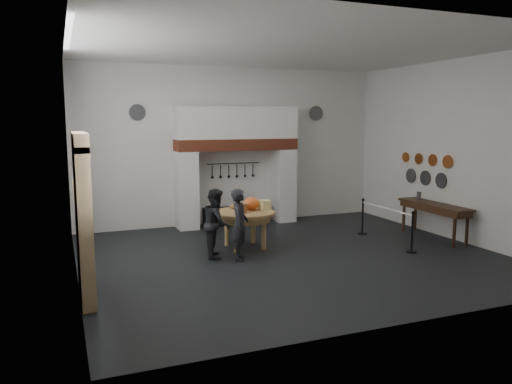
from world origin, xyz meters
name	(u,v)px	position (x,y,z in m)	size (l,w,h in m)	color
floor	(291,256)	(0.00, 0.00, 0.00)	(9.00, 8.00, 0.02)	black
ceiling	(294,48)	(0.00, 0.00, 4.50)	(9.00, 8.00, 0.02)	silver
wall_back	(233,146)	(0.00, 4.00, 2.25)	(9.00, 0.02, 4.50)	silver
wall_front	(414,173)	(0.00, -4.00, 2.25)	(9.00, 0.02, 4.50)	silver
wall_left	(71,161)	(-4.50, 0.00, 2.25)	(0.02, 8.00, 4.50)	silver
wall_right	(455,150)	(4.50, 0.00, 2.25)	(0.02, 8.00, 4.50)	silver
chimney_pier_left	(187,190)	(-1.48, 3.65, 1.07)	(0.55, 0.70, 2.15)	silver
chimney_pier_right	(284,185)	(1.48, 3.65, 1.07)	(0.55, 0.70, 2.15)	silver
hearth_brick_band	(237,144)	(0.00, 3.65, 2.31)	(3.50, 0.72, 0.32)	#9E442B
chimney_hood	(236,123)	(0.00, 3.65, 2.92)	(3.50, 0.70, 0.90)	silver
iron_range	(236,215)	(0.00, 3.72, 0.25)	(1.90, 0.45, 0.50)	black
utensil_rail	(234,163)	(0.00, 3.92, 1.75)	(0.02, 0.02, 1.60)	black
door_recess	(78,225)	(-4.47, -1.00, 1.25)	(0.04, 1.10, 2.50)	black
door_jamb_near	(86,230)	(-4.38, -1.70, 1.30)	(0.22, 0.30, 2.60)	tan
door_jamb_far	(82,215)	(-4.38, -0.30, 1.30)	(0.22, 0.30, 2.60)	tan
door_lintel	(79,142)	(-4.38, -1.00, 2.65)	(0.22, 1.70, 0.30)	tan
wall_plaque	(75,191)	(-4.45, 0.80, 1.60)	(0.05, 0.34, 0.44)	gold
work_table	(245,213)	(-0.71, 1.07, 0.84)	(1.44, 1.44, 0.07)	tan
pumpkin	(251,204)	(-0.51, 1.17, 1.03)	(0.36, 0.36, 0.31)	orange
cheese_block_big	(265,205)	(-0.21, 1.02, 0.99)	(0.22, 0.22, 0.24)	#FAE596
cheese_block_small	(260,204)	(-0.23, 1.32, 0.97)	(0.18, 0.18, 0.20)	#FEF098
wicker_basket	(241,208)	(-0.86, 0.92, 0.98)	(0.32, 0.32, 0.22)	brown
bread_loaf	(236,206)	(-0.81, 1.42, 0.94)	(0.31, 0.18, 0.13)	olive
visitor_near	(240,224)	(-1.17, 0.16, 0.77)	(0.56, 0.37, 1.55)	black
visitor_far	(216,223)	(-1.57, 0.56, 0.76)	(0.74, 0.58, 1.52)	black
side_table	(434,205)	(4.10, 0.19, 0.87)	(0.55, 2.20, 0.06)	#392314
pewter_jug	(419,196)	(4.10, 0.79, 1.01)	(0.12, 0.12, 0.22)	#55555A
copper_pan_a	(448,162)	(4.46, 0.20, 1.95)	(0.34, 0.34, 0.03)	#C6662D
copper_pan_b	(433,160)	(4.46, 0.75, 1.95)	(0.32, 0.32, 0.03)	#C6662D
copper_pan_c	(419,159)	(4.46, 1.30, 1.95)	(0.30, 0.30, 0.03)	#C6662D
copper_pan_d	(406,157)	(4.46, 1.85, 1.95)	(0.28, 0.28, 0.03)	#C6662D
pewter_plate_left	(441,180)	(4.46, 0.40, 1.45)	(0.40, 0.40, 0.03)	#4C4C51
pewter_plate_mid	(425,178)	(4.46, 1.00, 1.45)	(0.40, 0.40, 0.03)	#4C4C51
pewter_plate_right	(411,176)	(4.46, 1.60, 1.45)	(0.40, 0.40, 0.03)	#4C4C51
pewter_plate_back_left	(137,112)	(-2.70, 3.96, 3.20)	(0.44, 0.44, 0.03)	#4C4C51
pewter_plate_back_right	(316,113)	(2.70, 3.96, 3.20)	(0.44, 0.44, 0.03)	#4C4C51
barrier_post_near	(412,233)	(2.69, -0.74, 0.45)	(0.05, 0.05, 0.90)	black
barrier_post_far	(363,217)	(2.69, 1.26, 0.45)	(0.05, 0.05, 0.90)	black
barrier_rope	(386,209)	(2.69, 0.26, 0.85)	(0.04, 0.04, 2.00)	white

